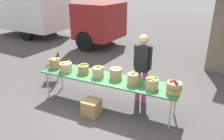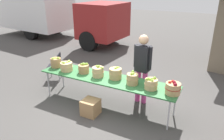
% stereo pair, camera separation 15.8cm
% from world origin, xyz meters
% --- Properties ---
extents(ground_plane, '(40.00, 40.00, 0.00)m').
position_xyz_m(ground_plane, '(0.00, 0.00, 0.00)').
color(ground_plane, '#474442').
extents(market_table, '(3.50, 0.76, 0.75)m').
position_xyz_m(market_table, '(0.00, 0.00, 0.72)').
color(market_table, '#2D6B38').
rests_on(market_table, ground).
extents(apple_basket_green_0, '(0.30, 0.30, 0.30)m').
position_xyz_m(apple_basket_green_0, '(-1.58, 0.02, 0.89)').
color(apple_basket_green_0, '#A87F51').
rests_on(apple_basket_green_0, market_table).
extents(apple_basket_green_1, '(0.33, 0.33, 0.27)m').
position_xyz_m(apple_basket_green_1, '(-1.15, -0.06, 0.87)').
color(apple_basket_green_1, tan).
rests_on(apple_basket_green_1, market_table).
extents(apple_basket_green_2, '(0.29, 0.29, 0.27)m').
position_xyz_m(apple_basket_green_2, '(-0.67, 0.02, 0.87)').
color(apple_basket_green_2, '#A87F51').
rests_on(apple_basket_green_2, market_table).
extents(apple_basket_green_3, '(0.30, 0.30, 0.30)m').
position_xyz_m(apple_basket_green_3, '(-0.22, -0.01, 0.88)').
color(apple_basket_green_3, tan).
rests_on(apple_basket_green_3, market_table).
extents(apple_basket_green_4, '(0.32, 0.32, 0.29)m').
position_xyz_m(apple_basket_green_4, '(0.21, 0.08, 0.88)').
color(apple_basket_green_4, tan).
rests_on(apple_basket_green_4, market_table).
extents(apple_basket_green_5, '(0.28, 0.28, 0.30)m').
position_xyz_m(apple_basket_green_5, '(0.69, -0.03, 0.89)').
color(apple_basket_green_5, tan).
rests_on(apple_basket_green_5, market_table).
extents(apple_basket_green_6, '(0.30, 0.30, 0.28)m').
position_xyz_m(apple_basket_green_6, '(1.14, -0.06, 0.88)').
color(apple_basket_green_6, tan).
rests_on(apple_basket_green_6, market_table).
extents(apple_basket_red_0, '(0.33, 0.33, 0.30)m').
position_xyz_m(apple_basket_red_0, '(1.61, -0.07, 0.88)').
color(apple_basket_red_0, tan).
rests_on(apple_basket_red_0, market_table).
extents(vendor_adult, '(0.47, 0.26, 1.78)m').
position_xyz_m(vendor_adult, '(0.71, 0.55, 1.05)').
color(vendor_adult, '#CC3F8C').
rests_on(vendor_adult, ground).
extents(box_truck, '(7.85, 2.79, 2.75)m').
position_xyz_m(box_truck, '(-6.35, 5.01, 1.49)').
color(box_truck, white).
rests_on(box_truck, ground).
extents(folding_chair, '(0.54, 0.54, 0.86)m').
position_xyz_m(folding_chair, '(-2.18, 0.66, 0.51)').
color(folding_chair, black).
rests_on(folding_chair, ground).
extents(produce_crate, '(0.37, 0.37, 0.37)m').
position_xyz_m(produce_crate, '(-0.13, -0.55, 0.19)').
color(produce_crate, '#A87F51').
rests_on(produce_crate, ground).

